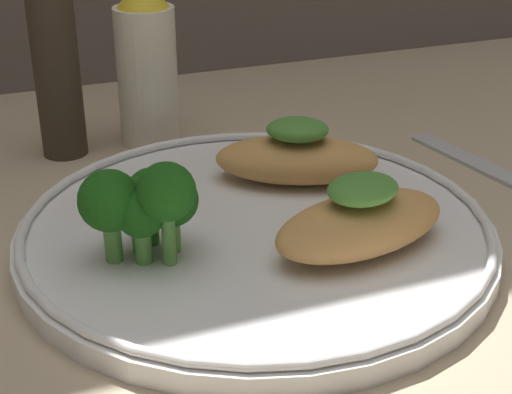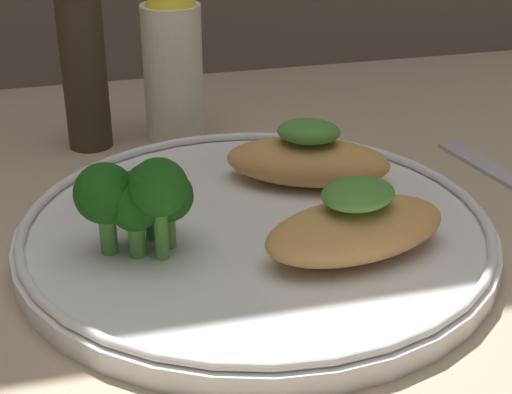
{
  "view_description": "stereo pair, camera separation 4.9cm",
  "coord_description": "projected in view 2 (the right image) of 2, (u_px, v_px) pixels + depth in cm",
  "views": [
    {
      "loc": [
        -15.96,
        -41.46,
        25.17
      ],
      "look_at": [
        0.0,
        0.0,
        3.4
      ],
      "focal_mm": 55.0,
      "sensor_mm": 36.0,
      "label": 1
    },
    {
      "loc": [
        -11.25,
        -42.98,
        25.17
      ],
      "look_at": [
        0.0,
        0.0,
        3.4
      ],
      "focal_mm": 55.0,
      "sensor_mm": 36.0,
      "label": 2
    }
  ],
  "objects": [
    {
      "name": "sauce_bottle",
      "position": [
        173.0,
        62.0,
        0.65
      ],
      "size": [
        4.94,
        4.94,
        13.95
      ],
      "color": "silver",
      "rests_on": "ground_plane"
    },
    {
      "name": "grilled_meat_front",
      "position": [
        356.0,
        226.0,
        0.46
      ],
      "size": [
        12.62,
        7.95,
        4.71
      ],
      "color": "tan",
      "rests_on": "plate"
    },
    {
      "name": "grilled_meat_middle",
      "position": [
        308.0,
        159.0,
        0.56
      ],
      "size": [
        13.0,
        10.01,
        4.61
      ],
      "color": "tan",
      "rests_on": "plate"
    },
    {
      "name": "ground_plane",
      "position": [
        256.0,
        251.0,
        0.51
      ],
      "size": [
        180.0,
        180.0,
        1.0
      ],
      "primitive_type": "cube",
      "color": "tan"
    },
    {
      "name": "broccoli_bunch",
      "position": [
        139.0,
        196.0,
        0.46
      ],
      "size": [
        7.03,
        5.77,
        6.37
      ],
      "color": "#569942",
      "rests_on": "plate"
    },
    {
      "name": "pepper_grinder",
      "position": [
        83.0,
        54.0,
        0.63
      ],
      "size": [
        3.61,
        3.61,
        17.06
      ],
      "color": "#382D23",
      "rests_on": "ground_plane"
    },
    {
      "name": "plate",
      "position": [
        256.0,
        230.0,
        0.51
      ],
      "size": [
        30.66,
        30.66,
        2.0
      ],
      "color": "white",
      "rests_on": "ground_plane"
    }
  ]
}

